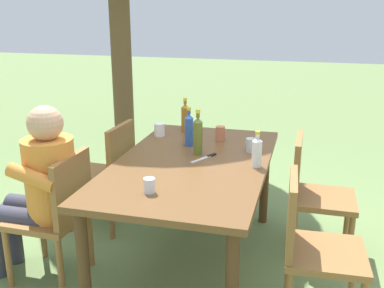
% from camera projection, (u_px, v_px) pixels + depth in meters
% --- Properties ---
extents(ground_plane, '(24.00, 24.00, 0.00)m').
position_uv_depth(ground_plane, '(192.00, 263.00, 3.23)').
color(ground_plane, '#6B844C').
extents(dining_table, '(1.71, 0.99, 0.77)m').
position_uv_depth(dining_table, '(192.00, 174.00, 3.03)').
color(dining_table, brown).
rests_on(dining_table, ground_plane).
extents(chair_far_left, '(0.45, 0.45, 0.87)m').
position_uv_depth(chair_far_left, '(58.00, 211.00, 2.92)').
color(chair_far_left, olive).
rests_on(chair_far_left, ground_plane).
extents(chair_near_left, '(0.46, 0.46, 0.87)m').
position_uv_depth(chair_near_left, '(311.00, 243.00, 2.53)').
color(chair_near_left, olive).
rests_on(chair_near_left, ground_plane).
extents(chair_near_right, '(0.44, 0.44, 0.87)m').
position_uv_depth(chair_near_right, '(313.00, 190.00, 3.24)').
color(chair_near_right, olive).
rests_on(chair_near_right, ground_plane).
extents(chair_far_right, '(0.46, 0.46, 0.87)m').
position_uv_depth(chair_far_right, '(108.00, 170.00, 3.63)').
color(chair_far_right, olive).
rests_on(chair_far_right, ground_plane).
extents(person_in_white_shirt, '(0.47, 0.61, 1.18)m').
position_uv_depth(person_in_white_shirt, '(40.00, 185.00, 2.90)').
color(person_in_white_shirt, orange).
rests_on(person_in_white_shirt, ground_plane).
extents(bottle_amber, '(0.06, 0.06, 0.28)m').
position_uv_depth(bottle_amber, '(185.00, 117.00, 3.65)').
color(bottle_amber, '#996019').
rests_on(bottle_amber, dining_table).
extents(bottle_clear, '(0.06, 0.06, 0.24)m').
position_uv_depth(bottle_clear, '(257.00, 152.00, 2.87)').
color(bottle_clear, white).
rests_on(bottle_clear, dining_table).
extents(bottle_blue, '(0.06, 0.06, 0.29)m').
position_uv_depth(bottle_blue, '(189.00, 129.00, 3.29)').
color(bottle_blue, '#2D56A3').
rests_on(bottle_blue, dining_table).
extents(bottle_olive, '(0.06, 0.06, 0.32)m').
position_uv_depth(bottle_olive, '(198.00, 135.00, 3.10)').
color(bottle_olive, '#566623').
rests_on(bottle_olive, dining_table).
extents(cup_glass, '(0.07, 0.07, 0.08)m').
position_uv_depth(cup_glass, '(149.00, 185.00, 2.50)').
color(cup_glass, silver).
rests_on(cup_glass, dining_table).
extents(cup_steel, '(0.07, 0.07, 0.10)m').
position_uv_depth(cup_steel, '(251.00, 145.00, 3.18)').
color(cup_steel, '#B2B7BC').
rests_on(cup_steel, dining_table).
extents(cup_white, '(0.08, 0.08, 0.10)m').
position_uv_depth(cup_white, '(159.00, 130.00, 3.56)').
color(cup_white, white).
rests_on(cup_white, dining_table).
extents(cup_terracotta, '(0.07, 0.07, 0.11)m').
position_uv_depth(cup_terracotta, '(220.00, 134.00, 3.44)').
color(cup_terracotta, '#BC6B47').
rests_on(cup_terracotta, dining_table).
extents(table_knife, '(0.22, 0.13, 0.01)m').
position_uv_depth(table_knife, '(206.00, 157.00, 3.06)').
color(table_knife, silver).
rests_on(table_knife, dining_table).
extents(backpack_by_near_side, '(0.31, 0.24, 0.41)m').
position_uv_depth(backpack_by_near_side, '(183.00, 168.00, 4.51)').
color(backpack_by_near_side, '#2D4784').
rests_on(backpack_by_near_side, ground_plane).
extents(backpack_by_far_side, '(0.33, 0.23, 0.41)m').
position_uv_depth(backpack_by_far_side, '(223.00, 173.00, 4.38)').
color(backpack_by_far_side, maroon).
rests_on(backpack_by_far_side, ground_plane).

